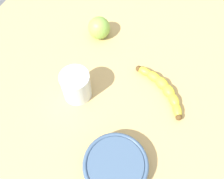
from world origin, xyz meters
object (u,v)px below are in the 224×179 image
green_apple_fruit (99,28)px  smoothie_glass (76,86)px  banana (163,88)px  ceramic_bowl (116,165)px

green_apple_fruit → smoothie_glass: bearing=10.2°
banana → smoothie_glass: 26.89cm
smoothie_glass → ceramic_bowl: 25.81cm
smoothie_glass → ceramic_bowl: size_ratio=0.58×
ceramic_bowl → green_apple_fruit: size_ratio=2.16×
banana → green_apple_fruit: size_ratio=2.44×
banana → smoothie_glass: smoothie_glass is taller
ceramic_bowl → green_apple_fruit: 47.65cm
smoothie_glass → banana: bearing=116.6°
ceramic_bowl → green_apple_fruit: bearing=-148.9°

